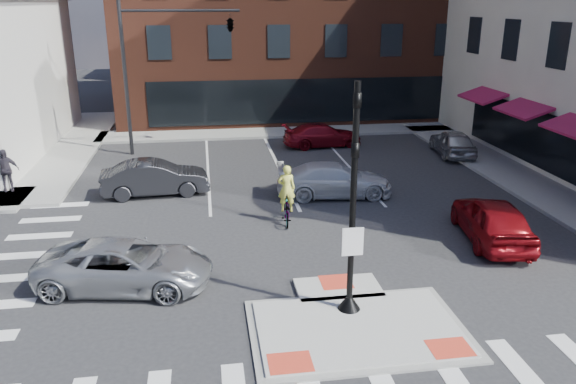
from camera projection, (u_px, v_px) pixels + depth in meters
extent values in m
plane|color=#28282B|center=(353.00, 320.00, 14.54)|extent=(120.00, 120.00, 0.00)
cube|color=gray|center=(358.00, 330.00, 14.06)|extent=(5.40, 3.60, 0.06)
cube|color=#A8A8A3|center=(358.00, 329.00, 14.05)|extent=(5.00, 3.20, 0.12)
cube|color=#A8A8A3|center=(338.00, 289.00, 16.02)|extent=(2.40, 1.40, 0.12)
cube|color=red|center=(290.00, 363.00, 12.64)|extent=(1.00, 0.80, 0.01)
cube|color=red|center=(450.00, 348.00, 13.18)|extent=(1.00, 0.80, 0.01)
cube|color=red|center=(336.00, 282.00, 16.28)|extent=(0.90, 0.90, 0.01)
cube|color=gray|center=(73.00, 146.00, 31.68)|extent=(3.00, 20.00, 0.15)
cube|color=gray|center=(527.00, 182.00, 25.40)|extent=(3.00, 24.00, 0.15)
cube|color=gray|center=(309.00, 131.00, 35.53)|extent=(26.00, 3.00, 0.15)
cube|color=#59291B|center=(286.00, 6.00, 42.50)|extent=(24.00, 18.00, 15.00)
cube|color=black|center=(307.00, 101.00, 35.91)|extent=(20.00, 0.12, 2.80)
cube|color=black|center=(557.00, 146.00, 25.05)|extent=(0.12, 16.00, 2.60)
cube|color=#AB1649|center=(547.00, 117.00, 24.51)|extent=(1.46, 3.00, 0.58)
cube|color=#AB1649|center=(482.00, 95.00, 30.13)|extent=(1.46, 3.00, 0.58)
cube|color=slate|center=(196.00, 29.00, 61.04)|extent=(10.00, 12.00, 10.00)
cube|color=brown|center=(310.00, 18.00, 64.42)|extent=(12.00, 12.00, 12.00)
cone|color=black|center=(349.00, 301.00, 14.80)|extent=(0.60, 0.60, 0.45)
cylinder|color=black|center=(353.00, 199.00, 13.88)|extent=(0.16, 0.16, 5.80)
cube|color=white|center=(353.00, 242.00, 14.13)|extent=(0.55, 0.04, 0.75)
imported|color=black|center=(357.00, 115.00, 13.21)|extent=(0.18, 0.22, 1.10)
imported|color=black|center=(355.00, 164.00, 13.59)|extent=(0.18, 0.22, 1.10)
cylinder|color=black|center=(126.00, 80.00, 29.04)|extent=(0.20, 0.20, 8.00)
cylinder|color=black|center=(180.00, 10.00, 28.37)|extent=(6.00, 0.14, 0.14)
imported|color=black|center=(230.00, 23.00, 28.91)|extent=(0.48, 2.24, 0.90)
imported|color=#B1B4B9|center=(126.00, 265.00, 16.05)|extent=(5.25, 3.08, 1.37)
imported|color=maroon|center=(492.00, 219.00, 19.17)|extent=(2.52, 4.78, 1.55)
imported|color=silver|center=(334.00, 180.00, 23.66)|extent=(4.97, 2.33, 1.40)
imported|color=#222327|center=(155.00, 178.00, 23.79)|extent=(4.60, 1.92, 1.48)
imported|color=#A9ACB0|center=(453.00, 142.00, 29.93)|extent=(2.16, 4.27, 1.40)
imported|color=maroon|center=(322.00, 135.00, 31.82)|extent=(4.61, 2.26, 1.29)
imported|color=#3F3F44|center=(286.00, 211.00, 20.85)|extent=(0.81, 1.82, 0.93)
imported|color=#EDF054|center=(286.00, 188.00, 20.56)|extent=(0.69, 0.49, 1.77)
imported|color=#2F2B34|center=(5.00, 170.00, 23.74)|extent=(1.15, 0.69, 1.83)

